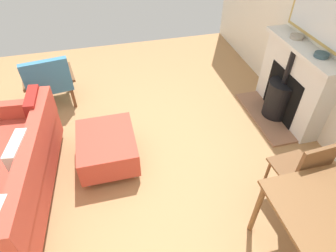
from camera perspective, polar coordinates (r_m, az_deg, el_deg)
ground_plane at (r=3.74m, az=-12.19°, el=-4.55°), size 5.48×5.77×0.01m
fireplace at (r=4.21m, az=22.94°, el=7.13°), size 0.61×1.30×1.05m
mirror_over_mantel at (r=3.87m, az=29.00°, el=19.92°), size 0.04×1.16×0.79m
mantel_bowl_near at (r=4.12m, az=24.15°, el=15.86°), size 0.17×0.17×0.04m
mantel_bowl_far at (r=3.78m, az=28.11°, el=12.34°), size 0.16×0.16×0.05m
sofa at (r=3.32m, az=-28.67°, el=-8.75°), size 1.00×1.93×0.84m
ottoman at (r=3.41m, az=-11.95°, el=-4.11°), size 0.65×0.77×0.40m
armchair_accent at (r=4.40m, az=-22.53°, el=8.47°), size 0.75×0.66×0.82m
dining_chair_near_fireplace at (r=3.02m, az=25.17°, el=-7.82°), size 0.43×0.43×0.91m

